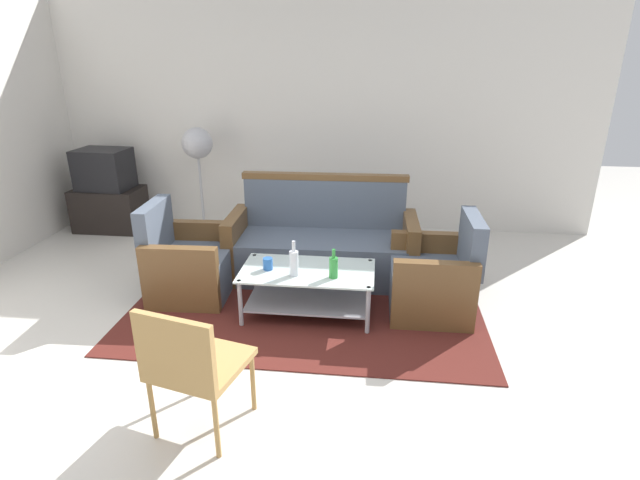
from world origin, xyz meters
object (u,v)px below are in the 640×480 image
at_px(couch, 322,246).
at_px(bottle_green, 334,267).
at_px(pedestal_fan, 198,149).
at_px(armchair_right, 434,280).
at_px(armchair_left, 189,265).
at_px(wicker_chair, 191,362).
at_px(cup, 268,264).
at_px(tv_stand, 110,209).
at_px(television, 104,169).
at_px(coffee_table, 308,285).
at_px(bottle_clear, 294,263).

distance_m(couch, bottle_green, 0.94).
bearing_deg(pedestal_fan, armchair_right, -33.08).
height_order(armchair_left, armchair_right, same).
bearing_deg(couch, wicker_chair, 76.60).
height_order(cup, tv_stand, tv_stand).
relative_size(armchair_left, pedestal_fan, 0.67).
xyz_separation_m(armchair_left, armchair_right, (2.18, -0.06, 0.00)).
bearing_deg(pedestal_fan, couch, -34.87).
distance_m(tv_stand, television, 0.50).
height_order(armchair_left, coffee_table, armchair_left).
xyz_separation_m(coffee_table, wicker_chair, (-0.45, -1.47, 0.22)).
distance_m(couch, bottle_clear, 0.93).
distance_m(armchair_right, television, 4.16).
bearing_deg(tv_stand, coffee_table, -34.06).
bearing_deg(bottle_green, television, 146.35).
bearing_deg(couch, armchair_left, 23.23).
xyz_separation_m(armchair_right, bottle_green, (-0.83, -0.31, 0.21)).
bearing_deg(couch, bottle_green, 100.47).
distance_m(bottle_clear, pedestal_fan, 2.53).
bearing_deg(bottle_clear, bottle_green, -0.75).
xyz_separation_m(armchair_left, pedestal_fan, (-0.43, 1.64, 0.73)).
bearing_deg(armchair_right, television, 66.02).
bearing_deg(bottle_green, wicker_chair, -116.43).
distance_m(armchair_right, cup, 1.41).
bearing_deg(armchair_right, couch, 59.49).
distance_m(couch, armchair_right, 1.18).
bearing_deg(pedestal_fan, wicker_chair, -71.76).
relative_size(bottle_clear, cup, 2.96).
bearing_deg(television, wicker_chair, 127.71).
bearing_deg(armchair_left, tv_stand, -137.17).
distance_m(armchair_left, armchair_right, 2.18).
height_order(armchair_right, bottle_green, armchair_right).
distance_m(pedestal_fan, wicker_chair, 3.58).
xyz_separation_m(armchair_left, bottle_clear, (1.03, -0.37, 0.23)).
distance_m(cup, wicker_chair, 1.45).
distance_m(armchair_left, bottle_green, 1.42).
relative_size(armchair_right, coffee_table, 0.77).
relative_size(television, pedestal_fan, 0.49).
bearing_deg(armchair_right, bottle_clear, 104.65).
xyz_separation_m(pedestal_fan, wicker_chair, (1.11, -3.36, -0.52)).
bearing_deg(bottle_clear, television, 143.34).
height_order(tv_stand, television, television).
relative_size(cup, tv_stand, 0.12).
bearing_deg(armchair_right, bottle_green, 110.23).
xyz_separation_m(coffee_table, bottle_green, (0.23, -0.12, 0.23)).
height_order(armchair_left, television, television).
distance_m(television, wicker_chair, 4.04).
height_order(coffee_table, bottle_green, bottle_green).
height_order(bottle_clear, cup, bottle_clear).
height_order(bottle_green, television, television).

